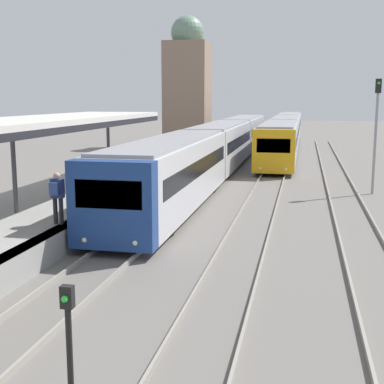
{
  "coord_description": "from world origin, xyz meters",
  "views": [
    {
      "loc": [
        5.62,
        -2.39,
        4.81
      ],
      "look_at": [
        1.92,
        15.33,
        1.64
      ],
      "focal_mm": 50.0,
      "sensor_mm": 36.0,
      "label": 1
    }
  ],
  "objects_px": {
    "signal_post_near": "(69,332)",
    "signal_mast_far": "(376,124)",
    "person_on_platform": "(57,194)",
    "train_far": "(285,131)",
    "train_near": "(221,144)"
  },
  "relations": [
    {
      "from": "person_on_platform",
      "to": "train_far",
      "type": "relative_size",
      "value": 0.04
    },
    {
      "from": "signal_post_near",
      "to": "signal_mast_far",
      "type": "xyz_separation_m",
      "value": [
        7.01,
        20.96,
        2.36
      ]
    },
    {
      "from": "train_near",
      "to": "signal_post_near",
      "type": "relative_size",
      "value": 22.06
    },
    {
      "from": "train_near",
      "to": "person_on_platform",
      "type": "bearing_deg",
      "value": -95.35
    },
    {
      "from": "signal_post_near",
      "to": "person_on_platform",
      "type": "bearing_deg",
      "value": 116.74
    },
    {
      "from": "signal_post_near",
      "to": "signal_mast_far",
      "type": "distance_m",
      "value": 22.22
    },
    {
      "from": "signal_post_near",
      "to": "signal_mast_far",
      "type": "bearing_deg",
      "value": 71.5
    },
    {
      "from": "person_on_platform",
      "to": "train_far",
      "type": "height_order",
      "value": "train_far"
    },
    {
      "from": "signal_mast_far",
      "to": "person_on_platform",
      "type": "bearing_deg",
      "value": -130.99
    },
    {
      "from": "train_far",
      "to": "signal_post_near",
      "type": "height_order",
      "value": "train_far"
    },
    {
      "from": "person_on_platform",
      "to": "train_near",
      "type": "height_order",
      "value": "train_near"
    },
    {
      "from": "person_on_platform",
      "to": "train_far",
      "type": "bearing_deg",
      "value": 81.13
    },
    {
      "from": "person_on_platform",
      "to": "signal_mast_far",
      "type": "height_order",
      "value": "signal_mast_far"
    },
    {
      "from": "person_on_platform",
      "to": "signal_post_near",
      "type": "relative_size",
      "value": 0.84
    },
    {
      "from": "train_far",
      "to": "train_near",
      "type": "bearing_deg",
      "value": -103.39
    }
  ]
}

